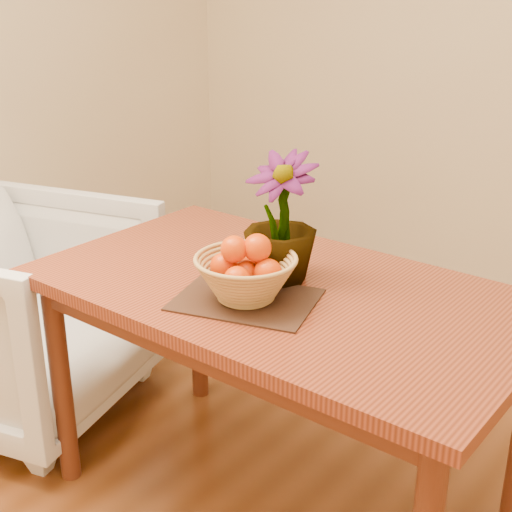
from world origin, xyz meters
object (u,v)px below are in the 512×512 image
Objects in this scene: wicker_basket at (246,280)px; potted_plant at (281,218)px; table at (280,314)px; armchair at (17,303)px.

wicker_basket is 0.75× the size of potted_plant.
table is 3.84× the size of potted_plant.
potted_plant is at bearing -96.99° from armchair.
potted_plant is (-0.03, 0.03, 0.27)m from table.
table is 1.13m from armchair.
armchair is (-1.10, -0.14, -0.23)m from table.
wicker_basket reaches higher than table.
wicker_basket is at bearing -95.53° from table.
wicker_basket reaches higher than armchair.
potted_plant is at bearing 94.55° from wicker_basket.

